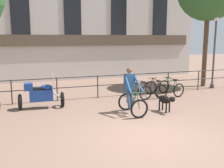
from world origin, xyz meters
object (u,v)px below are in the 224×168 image
Objects in this scene: parked_bicycle_near_lamp at (139,90)px; parked_bicycle_mid_right at (171,88)px; dog at (166,100)px; cyclist_with_bike at (131,93)px; parked_motorcycle at (41,94)px; parked_bicycle_mid_left at (156,89)px; street_lamp at (214,48)px.

parked_bicycle_near_lamp is 0.98× the size of parked_bicycle_mid_right.
parked_bicycle_mid_right reaches higher than dog.
cyclist_with_bike is 3.58m from parked_motorcycle.
parked_motorcycle is 5.34m from parked_bicycle_mid_left.
dog is 6.30m from street_lamp.
street_lamp reaches higher than parked_bicycle_mid_right.
parked_bicycle_mid_right is at bearing -82.27° from parked_motorcycle.
dog is 0.82× the size of parked_bicycle_mid_right.
street_lamp is at bearing -78.06° from parked_motorcycle.
parked_motorcycle reaches higher than parked_bicycle_near_lamp.
dog is 3.08m from parked_bicycle_mid_right.
street_lamp reaches higher than parked_motorcycle.
parked_motorcycle reaches higher than parked_bicycle_mid_right.
parked_bicycle_mid_left is (2.25, 2.19, -0.41)m from cyclist_with_bike.
parked_bicycle_mid_right is at bearing -179.41° from parked_bicycle_mid_left.
parked_bicycle_near_lamp is (0.09, 2.49, -0.11)m from dog.
dog is at bearing 80.95° from parked_bicycle_near_lamp.
parked_bicycle_near_lamp and parked_bicycle_mid_right have the same top height.
street_lamp reaches higher than cyclist_with_bike.
parked_bicycle_mid_left is 0.28× the size of street_lamp.
parked_motorcycle is at bearing -172.36° from street_lamp.
parked_bicycle_mid_left is (0.85, -0.00, 0.00)m from parked_bicycle_near_lamp.
cyclist_with_bike is 1.41× the size of parked_bicycle_mid_right.
parked_bicycle_mid_left is at bearing -81.72° from parked_motorcycle.
parked_bicycle_mid_left is at bearing 42.85° from cyclist_with_bike.
cyclist_with_bike reaches higher than dog.
parked_bicycle_near_lamp is at bearing -80.96° from parked_motorcycle.
parked_bicycle_near_lamp is (4.47, 0.37, -0.20)m from parked_motorcycle.
street_lamp reaches higher than dog.
cyclist_with_bike is 7.18m from street_lamp.
street_lamp is at bearing 20.96° from dog.
parked_motorcycle reaches higher than parked_bicycle_mid_left.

